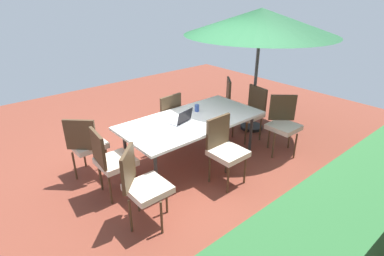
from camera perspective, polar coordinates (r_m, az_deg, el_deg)
The scene contains 14 objects.
ground_plane at distance 5.05m, azimuth 0.00°, elevation -6.42°, with size 10.00×10.00×0.02m, color brown.
hedge_row at distance 3.49m, azimuth 30.67°, elevation -13.81°, with size 6.30×0.61×1.26m, color #2D6633.
dining_table at distance 4.71m, azimuth 0.00°, elevation 1.18°, with size 2.24×1.10×0.77m.
patio_umbrella at distance 5.79m, azimuth 12.76°, elevation 18.80°, with size 2.73×2.73×2.29m.
chair_southwest at distance 6.17m, azimuth 5.41°, elevation 5.24°, with size 0.59×0.58×0.98m.
chair_east at distance 4.17m, azimuth -14.94°, elevation -5.61°, with size 0.48×0.47×0.98m.
chair_west at distance 5.70m, azimuth 10.90°, elevation 3.22°, with size 0.49×0.48×0.98m.
chair_south at distance 5.34m, azimuth -4.95°, elevation 2.09°, with size 0.47×0.48×0.98m.
chair_northeast at distance 3.61m, azimuth -9.30°, elevation -10.24°, with size 0.59×0.59×0.98m.
chair_southeast at distance 4.69m, azimuth -19.17°, elevation -2.65°, with size 0.59×0.59×0.98m.
chair_northwest at distance 5.34m, azimuth 16.72°, elevation 1.08°, with size 0.59×0.59×0.98m.
chair_north at distance 4.33m, azimuth 6.21°, elevation -3.68°, with size 0.46×0.46×0.98m.
laptop at distance 4.55m, azimuth -2.00°, elevation 1.56°, with size 0.37×0.31×0.21m.
cup at distance 4.97m, azimuth 0.92°, elevation 3.76°, with size 0.07×0.07×0.11m, color #334C99.
Camera 1 is at (2.80, 3.28, 2.61)m, focal length 28.48 mm.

